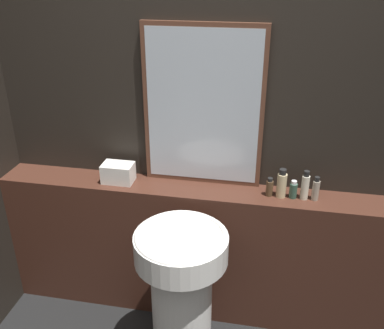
{
  "coord_description": "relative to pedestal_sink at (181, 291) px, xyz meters",
  "views": [
    {
      "loc": [
        0.38,
        -0.6,
        2.08
      ],
      "look_at": [
        -0.0,
        1.39,
        1.09
      ],
      "focal_mm": 40.0,
      "sensor_mm": 36.0,
      "label": 1
    }
  ],
  "objects": [
    {
      "name": "shampoo_bottle",
      "position": [
        0.41,
        0.42,
        0.43
      ],
      "size": [
        0.04,
        0.04,
        0.11
      ],
      "color": "#4C3823",
      "rests_on": "vanity_counter"
    },
    {
      "name": "conditioner_bottle",
      "position": [
        0.48,
        0.42,
        0.46
      ],
      "size": [
        0.05,
        0.05,
        0.17
      ],
      "color": "#C6B284",
      "rests_on": "vanity_counter"
    },
    {
      "name": "towel_stack",
      "position": [
        -0.46,
        0.42,
        0.44
      ],
      "size": [
        0.18,
        0.12,
        0.11
      ],
      "color": "silver",
      "rests_on": "vanity_counter"
    },
    {
      "name": "mirror",
      "position": [
        0.02,
        0.52,
        0.84
      ],
      "size": [
        0.67,
        0.03,
        0.91
      ],
      "color": "#563323",
      "rests_on": "vanity_counter"
    },
    {
      "name": "hand_soap_bottle",
      "position": [
        0.66,
        0.42,
        0.45
      ],
      "size": [
        0.04,
        0.04,
        0.14
      ],
      "color": "gray",
      "rests_on": "vanity_counter"
    },
    {
      "name": "wall_back",
      "position": [
        0.0,
        0.57,
        0.75
      ],
      "size": [
        8.0,
        0.06,
        2.5
      ],
      "color": "black",
      "rests_on": "ground_plane"
    },
    {
      "name": "vanity_counter",
      "position": [
        0.0,
        0.42,
        -0.06
      ],
      "size": [
        2.36,
        0.24,
        0.88
      ],
      "color": "#422319",
      "rests_on": "ground_plane"
    },
    {
      "name": "lotion_bottle",
      "position": [
        0.54,
        0.42,
        0.43
      ],
      "size": [
        0.04,
        0.04,
        0.1
      ],
      "color": "#2D4C3D",
      "rests_on": "vanity_counter"
    },
    {
      "name": "pedestal_sink",
      "position": [
        0.0,
        0.0,
        0.0
      ],
      "size": [
        0.47,
        0.47,
        0.86
      ],
      "color": "white",
      "rests_on": "ground_plane"
    },
    {
      "name": "body_wash_bottle",
      "position": [
        0.6,
        0.42,
        0.46
      ],
      "size": [
        0.04,
        0.04,
        0.17
      ],
      "color": "beige",
      "rests_on": "vanity_counter"
    }
  ]
}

